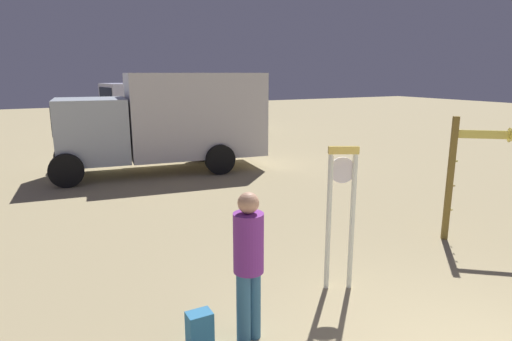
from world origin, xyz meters
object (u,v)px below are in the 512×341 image
backpack (200,330)px  box_truck_far (175,103)px  person_near_clock (249,260)px  standing_clock (341,205)px  box_truck_near (171,119)px  arrow_sign (476,159)px

backpack → box_truck_far: box_truck_far is taller
person_near_clock → backpack: 0.95m
standing_clock → box_truck_near: box_truck_near is taller
backpack → box_truck_near: bearing=74.5°
standing_clock → box_truck_near: 8.47m
person_near_clock → box_truck_far: (4.49, 16.63, 0.57)m
person_near_clock → box_truck_near: (1.91, 8.97, 0.62)m
backpack → box_truck_near: (2.45, 8.83, 1.39)m
standing_clock → box_truck_far: (2.82, 16.12, 0.32)m
standing_clock → box_truck_far: size_ratio=0.29×
person_near_clock → arrow_sign: bearing=9.3°
box_truck_far → backpack: bearing=-107.0°
person_near_clock → box_truck_far: box_truck_far is taller
box_truck_near → box_truck_far: box_truck_near is taller
box_truck_far → arrow_sign: bearing=-88.6°
standing_clock → arrow_sign: size_ratio=0.90×
arrow_sign → backpack: arrow_sign is taller
arrow_sign → backpack: (-5.41, -0.66, -1.31)m
person_near_clock → box_truck_far: bearing=74.9°
arrow_sign → backpack: 5.61m
person_near_clock → standing_clock: bearing=16.8°
arrow_sign → box_truck_near: size_ratio=0.35×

